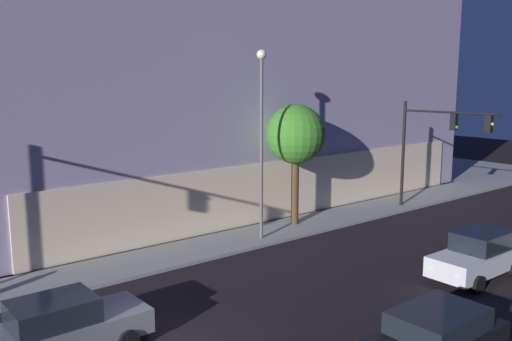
{
  "coord_description": "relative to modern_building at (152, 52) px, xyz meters",
  "views": [
    {
      "loc": [
        -6.95,
        -12.3,
        7.57
      ],
      "look_at": [
        6.0,
        3.69,
        4.11
      ],
      "focal_mm": 38.48,
      "sensor_mm": 36.0,
      "label": 1
    }
  ],
  "objects": [
    {
      "name": "traffic_light_far_corner",
      "position": [
        7.14,
        -19.23,
        -4.98
      ],
      "size": [
        0.71,
        5.49,
        6.13
      ],
      "color": "black",
      "rests_on": "sidewalk_corner"
    },
    {
      "name": "sidewalk_tree",
      "position": [
        -0.87,
        -16.29,
        -4.71
      ],
      "size": [
        3.0,
        3.0,
        6.15
      ],
      "color": "#4B371E",
      "rests_on": "sidewalk_corner"
    },
    {
      "name": "car_black",
      "position": [
        -7.68,
        -28.87,
        -8.64
      ],
      "size": [
        4.78,
        2.2,
        1.55
      ],
      "color": "black",
      "rests_on": "ground"
    },
    {
      "name": "car_white",
      "position": [
        -0.5,
        -26.12,
        -8.56
      ],
      "size": [
        4.27,
        2.01,
        1.78
      ],
      "color": "silver",
      "rests_on": "ground"
    },
    {
      "name": "modern_building",
      "position": [
        0.0,
        0.0,
        0.0
      ],
      "size": [
        32.29,
        30.35,
        19.05
      ],
      "color": "#4C4C51",
      "rests_on": "ground"
    },
    {
      "name": "car_grey",
      "position": [
        -14.97,
        -22.09,
        -8.61
      ],
      "size": [
        4.52,
        2.05,
        1.68
      ],
      "color": "slate",
      "rests_on": "ground"
    },
    {
      "name": "street_lamp_sidewalk",
      "position": [
        -3.85,
        -17.2,
        -3.91
      ],
      "size": [
        0.44,
        0.44,
        8.68
      ],
      "color": "#5C5C5C",
      "rests_on": "sidewalk_corner"
    }
  ]
}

